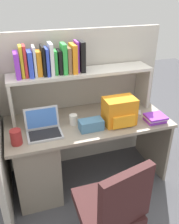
{
  "coord_description": "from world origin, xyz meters",
  "views": [
    {
      "loc": [
        -0.63,
        -1.99,
        1.92
      ],
      "look_at": [
        0.0,
        -0.05,
        0.85
      ],
      "focal_mm": 38.77,
      "sensor_mm": 36.0,
      "label": 1
    }
  ],
  "objects_px": {
    "computer_mouse": "(138,113)",
    "backpack": "(120,112)",
    "laptop": "(44,128)",
    "snack_canister": "(16,137)",
    "tissue_box": "(91,125)",
    "paper_cup": "(73,120)",
    "office_chair": "(111,217)"
  },
  "relations": [
    {
      "from": "computer_mouse",
      "to": "office_chair",
      "type": "bearing_deg",
      "value": -99.43
    },
    {
      "from": "office_chair",
      "to": "computer_mouse",
      "type": "bearing_deg",
      "value": -141.0
    },
    {
      "from": "backpack",
      "to": "computer_mouse",
      "type": "relative_size",
      "value": 2.88
    },
    {
      "from": "paper_cup",
      "to": "snack_canister",
      "type": "distance_m",
      "value": 0.56
    },
    {
      "from": "laptop",
      "to": "computer_mouse",
      "type": "relative_size",
      "value": 3.0
    },
    {
      "from": "computer_mouse",
      "to": "backpack",
      "type": "bearing_deg",
      "value": -131.5
    },
    {
      "from": "laptop",
      "to": "snack_canister",
      "type": "bearing_deg",
      "value": -157.92
    },
    {
      "from": "laptop",
      "to": "backpack",
      "type": "bearing_deg",
      "value": -3.58
    },
    {
      "from": "snack_canister",
      "to": "office_chair",
      "type": "height_order",
      "value": "office_chair"
    },
    {
      "from": "laptop",
      "to": "backpack",
      "type": "distance_m",
      "value": 0.73
    },
    {
      "from": "laptop",
      "to": "snack_canister",
      "type": "relative_size",
      "value": 2.35
    },
    {
      "from": "computer_mouse",
      "to": "tissue_box",
      "type": "xyz_separation_m",
      "value": [
        -0.55,
        -0.12,
        0.03
      ]
    },
    {
      "from": "tissue_box",
      "to": "office_chair",
      "type": "xyz_separation_m",
      "value": [
        -0.08,
        -0.7,
        -0.39
      ]
    },
    {
      "from": "laptop",
      "to": "tissue_box",
      "type": "distance_m",
      "value": 0.43
    },
    {
      "from": "computer_mouse",
      "to": "snack_canister",
      "type": "distance_m",
      "value": 1.23
    },
    {
      "from": "laptop",
      "to": "tissue_box",
      "type": "height_order",
      "value": "laptop"
    },
    {
      "from": "backpack",
      "to": "snack_canister",
      "type": "xyz_separation_m",
      "value": [
        -0.96,
        -0.05,
        -0.06
      ]
    },
    {
      "from": "computer_mouse",
      "to": "office_chair",
      "type": "relative_size",
      "value": 0.11
    },
    {
      "from": "laptop",
      "to": "paper_cup",
      "type": "xyz_separation_m",
      "value": [
        0.3,
        0.07,
        0.0
      ]
    },
    {
      "from": "backpack",
      "to": "snack_canister",
      "type": "bearing_deg",
      "value": -176.84
    },
    {
      "from": "paper_cup",
      "to": "tissue_box",
      "type": "distance_m",
      "value": 0.2
    },
    {
      "from": "backpack",
      "to": "laptop",
      "type": "bearing_deg",
      "value": 176.42
    },
    {
      "from": "paper_cup",
      "to": "tissue_box",
      "type": "height_order",
      "value": "paper_cup"
    },
    {
      "from": "backpack",
      "to": "computer_mouse",
      "type": "xyz_separation_m",
      "value": [
        0.26,
        0.1,
        -0.11
      ]
    },
    {
      "from": "laptop",
      "to": "computer_mouse",
      "type": "bearing_deg",
      "value": 3.01
    },
    {
      "from": "backpack",
      "to": "snack_canister",
      "type": "relative_size",
      "value": 2.26
    },
    {
      "from": "tissue_box",
      "to": "snack_canister",
      "type": "bearing_deg",
      "value": -179.02
    },
    {
      "from": "snack_canister",
      "to": "laptop",
      "type": "bearing_deg",
      "value": 22.08
    },
    {
      "from": "backpack",
      "to": "snack_canister",
      "type": "height_order",
      "value": "backpack"
    },
    {
      "from": "tissue_box",
      "to": "office_chair",
      "type": "relative_size",
      "value": 0.24
    },
    {
      "from": "laptop",
      "to": "tissue_box",
      "type": "xyz_separation_m",
      "value": [
        0.43,
        -0.07,
        -0.0
      ]
    },
    {
      "from": "backpack",
      "to": "computer_mouse",
      "type": "bearing_deg",
      "value": 20.7
    }
  ]
}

